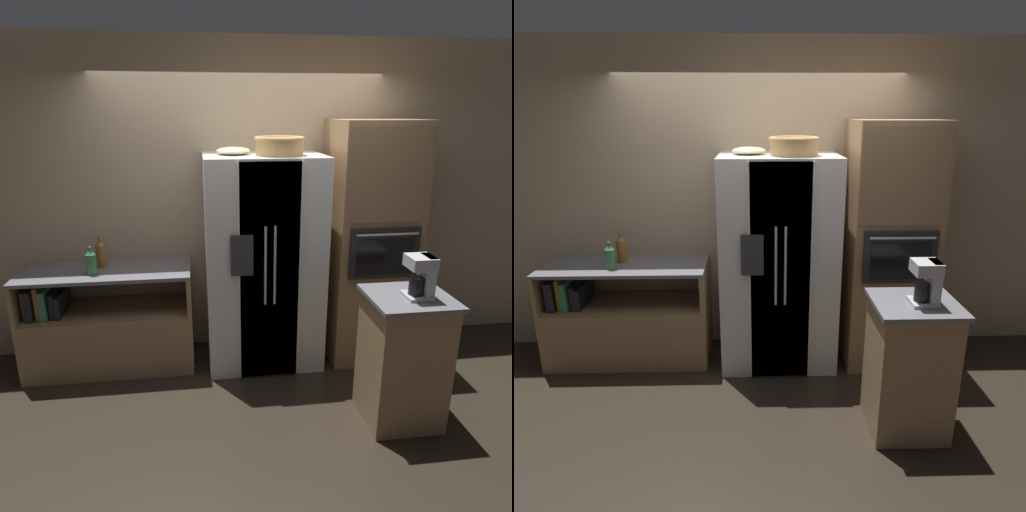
# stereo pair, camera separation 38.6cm
# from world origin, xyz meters

# --- Properties ---
(ground_plane) EXTENTS (20.00, 20.00, 0.00)m
(ground_plane) POSITION_xyz_m (0.00, 0.00, 0.00)
(ground_plane) COLOR black
(wall_back) EXTENTS (12.00, 0.06, 2.80)m
(wall_back) POSITION_xyz_m (0.00, 0.44, 1.40)
(wall_back) COLOR tan
(wall_back) RESTS_ON ground_plane
(counter_left) EXTENTS (1.43, 0.59, 0.90)m
(counter_left) POSITION_xyz_m (-1.22, 0.12, 0.33)
(counter_left) COLOR #93704C
(counter_left) RESTS_ON ground_plane
(refrigerator) EXTENTS (0.99, 0.73, 1.85)m
(refrigerator) POSITION_xyz_m (0.15, 0.06, 0.93)
(refrigerator) COLOR silver
(refrigerator) RESTS_ON ground_plane
(wall_oven) EXTENTS (0.72, 0.73, 2.13)m
(wall_oven) POSITION_xyz_m (1.11, 0.07, 1.07)
(wall_oven) COLOR #93704C
(wall_oven) RESTS_ON ground_plane
(island_counter) EXTENTS (0.56, 0.53, 0.98)m
(island_counter) POSITION_xyz_m (1.02, -0.94, 0.49)
(island_counter) COLOR #93704C
(island_counter) RESTS_ON ground_plane
(wicker_basket) EXTENTS (0.40, 0.40, 0.15)m
(wicker_basket) POSITION_xyz_m (0.27, -0.01, 1.93)
(wicker_basket) COLOR tan
(wicker_basket) RESTS_ON refrigerator
(fruit_bowl) EXTENTS (0.28, 0.28, 0.06)m
(fruit_bowl) POSITION_xyz_m (-0.09, 0.10, 1.88)
(fruit_bowl) COLOR beige
(fruit_bowl) RESTS_ON refrigerator
(bottle_tall) EXTENTS (0.08, 0.08, 0.24)m
(bottle_tall) POSITION_xyz_m (-1.28, 0.01, 1.01)
(bottle_tall) COLOR #33723F
(bottle_tall) RESTS_ON counter_left
(bottle_short) EXTENTS (0.09, 0.09, 0.27)m
(bottle_short) POSITION_xyz_m (-1.24, 0.19, 1.03)
(bottle_short) COLOR brown
(bottle_short) RESTS_ON counter_left
(coffee_maker) EXTENTS (0.17, 0.18, 0.29)m
(coffee_maker) POSITION_xyz_m (1.07, -0.98, 1.14)
(coffee_maker) COLOR #B2B2B7
(coffee_maker) RESTS_ON island_counter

